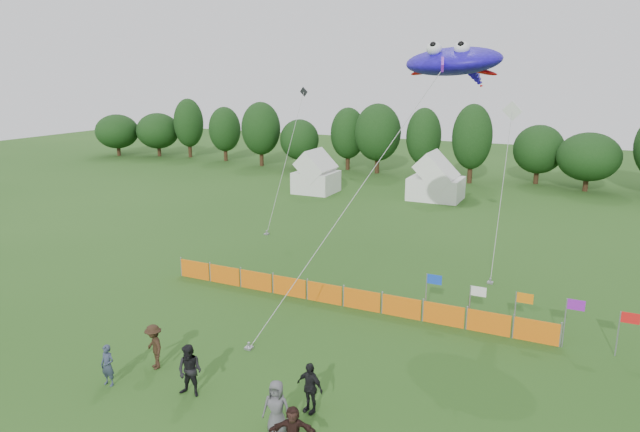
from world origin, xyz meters
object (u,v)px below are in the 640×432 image
at_px(tent_right, 436,181).
at_px(spectator_e, 277,408).
at_px(tent_left, 316,175).
at_px(barrier_fence, 343,296).
at_px(spectator_c, 154,347).
at_px(spectator_d, 310,387).
at_px(stingray_kite, 455,62).
at_px(spectator_a, 108,365).
at_px(spectator_f, 293,430).
at_px(spectator_b, 190,371).

bearing_deg(tent_right, spectator_e, -83.20).
xyz_separation_m(tent_left, barrier_fence, (13.25, -24.08, -1.16)).
bearing_deg(spectator_c, spectator_e, 16.76).
relative_size(spectator_d, stingray_kite, 0.10).
height_order(tent_right, barrier_fence, tent_right).
distance_m(tent_left, spectator_a, 35.55).
relative_size(spectator_d, spectator_f, 1.17).
xyz_separation_m(tent_right, spectator_b, (0.44, -35.68, -0.70)).
height_order(spectator_c, spectator_e, spectator_e).
distance_m(barrier_fence, spectator_c, 9.70).
bearing_deg(spectator_e, spectator_d, 65.87).
relative_size(tent_left, spectator_c, 2.07).
bearing_deg(spectator_b, spectator_e, -16.30).
distance_m(spectator_b, spectator_c, 2.67).
relative_size(spectator_c, stingray_kite, 0.10).
xyz_separation_m(tent_left, tent_right, (11.13, 1.89, 0.01)).
bearing_deg(spectator_b, spectator_c, 151.60).
distance_m(tent_left, spectator_c, 34.06).
height_order(spectator_b, spectator_c, spectator_b).
bearing_deg(tent_left, spectator_d, -64.25).
bearing_deg(tent_left, barrier_fence, -61.18).
bearing_deg(spectator_e, barrier_fence, 91.37).
distance_m(spectator_a, spectator_c, 1.85).
xyz_separation_m(spectator_e, stingray_kite, (1.53, 15.35, 10.77)).
bearing_deg(tent_right, spectator_c, -93.38).
height_order(tent_left, spectator_a, tent_left).
bearing_deg(spectator_d, tent_right, 109.62).
height_order(tent_left, stingray_kite, stingray_kite).
height_order(spectator_e, spectator_f, spectator_e).
xyz_separation_m(spectator_c, spectator_d, (6.76, -0.01, 0.00)).
bearing_deg(tent_right, barrier_fence, -85.33).
bearing_deg(stingray_kite, tent_left, 131.70).
bearing_deg(spectator_a, tent_right, 83.73).
bearing_deg(barrier_fence, spectator_e, -77.93).
xyz_separation_m(spectator_b, spectator_e, (3.89, -0.62, -0.04)).
xyz_separation_m(tent_left, stingray_kite, (16.99, -19.07, 10.04)).
relative_size(barrier_fence, spectator_c, 11.05).
bearing_deg(stingray_kite, barrier_fence, -126.74).
bearing_deg(stingray_kite, spectator_c, -119.90).
xyz_separation_m(spectator_f, stingray_kite, (0.64, 15.92, 10.93)).
relative_size(tent_right, spectator_e, 2.52).
relative_size(spectator_e, spectator_f, 1.20).
distance_m(spectator_a, spectator_e, 7.06).
distance_m(tent_right, spectator_a, 36.54).
relative_size(tent_left, spectator_a, 2.36).
xyz_separation_m(spectator_c, spectator_f, (7.27, -2.17, -0.13)).
xyz_separation_m(tent_right, barrier_fence, (2.12, -25.97, -1.17)).
relative_size(tent_left, barrier_fence, 0.19).
xyz_separation_m(spectator_b, stingray_kite, (5.42, 14.72, 10.74)).
xyz_separation_m(tent_left, spectator_b, (11.57, -33.79, -0.70)).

